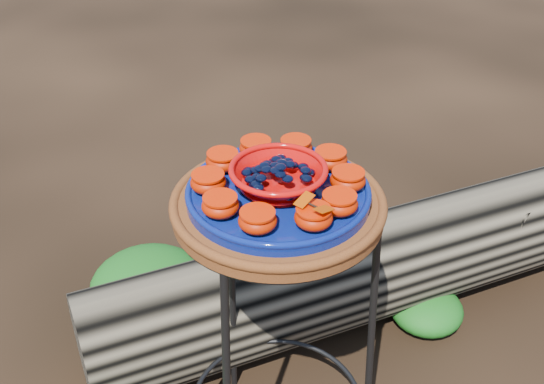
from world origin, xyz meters
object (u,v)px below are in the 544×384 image
red_bowl (278,179)px  driftwood_log (364,269)px  cobalt_plate (278,195)px  terracotta_saucer (278,207)px  plant_stand (277,343)px

red_bowl → driftwood_log: red_bowl is taller
cobalt_plate → red_bowl: size_ratio=2.00×
red_bowl → driftwood_log: (0.47, 0.28, -0.62)m
driftwood_log → cobalt_plate: bearing=-149.5°
red_bowl → terracotta_saucer: bearing=0.0°
plant_stand → cobalt_plate: 0.39m
terracotta_saucer → cobalt_plate: size_ratio=1.17×
terracotta_saucer → red_bowl: size_ratio=2.33×
terracotta_saucer → driftwood_log: (0.47, 0.28, -0.56)m
plant_stand → cobalt_plate: cobalt_plate is taller
terracotta_saucer → driftwood_log: size_ratio=0.24×
terracotta_saucer → cobalt_plate: cobalt_plate is taller
plant_stand → terracotta_saucer: (0.00, 0.00, 0.37)m
cobalt_plate → driftwood_log: cobalt_plate is taller
plant_stand → terracotta_saucer: bearing=0.0°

